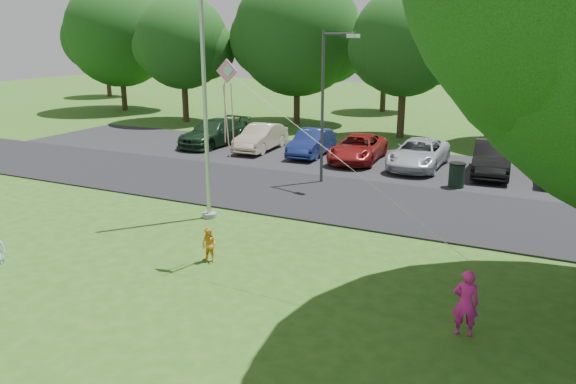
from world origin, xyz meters
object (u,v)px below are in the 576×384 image
at_px(flagpole, 205,96).
at_px(trash_can, 457,176).
at_px(kite, 232,91).
at_px(street_lamp, 327,94).
at_px(woman, 466,303).
at_px(child_yellow, 209,245).

relative_size(flagpole, trash_can, 9.32).
distance_m(flagpole, kite, 4.10).
height_order(street_lamp, trash_can, street_lamp).
height_order(flagpole, street_lamp, flagpole).
relative_size(flagpole, kite, 1.46).
bearing_deg(trash_can, woman, -79.53).
bearing_deg(woman, kite, -24.08).
bearing_deg(child_yellow, street_lamp, 92.74).
height_order(street_lamp, woman, street_lamp).
height_order(flagpole, woman, flagpole).
bearing_deg(kite, child_yellow, -151.06).
distance_m(flagpole, woman, 10.70).
height_order(woman, kite, kite).
bearing_deg(street_lamp, child_yellow, -70.94).
distance_m(street_lamp, trash_can, 6.24).
relative_size(trash_can, woman, 0.73).
bearing_deg(trash_can, flagpole, -132.81).
relative_size(flagpole, child_yellow, 10.23).
distance_m(trash_can, kite, 12.02).
relative_size(trash_can, child_yellow, 1.10).
relative_size(street_lamp, child_yellow, 6.41).
bearing_deg(child_yellow, trash_can, 67.16).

